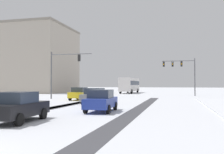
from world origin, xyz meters
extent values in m
cube|color=#424247|center=(3.75, 15.42, 0.00)|extent=(1.16, 33.93, 0.01)
cube|color=#424247|center=(-3.68, 15.42, 0.00)|extent=(1.13, 33.93, 0.01)
cube|color=#424247|center=(-3.43, 15.42, 0.00)|extent=(1.18, 33.93, 0.01)
cylinder|color=#56565B|center=(-9.97, 26.85, 3.25)|extent=(0.18, 0.18, 6.50)
cylinder|color=#56565B|center=(-7.05, 26.85, 6.10)|extent=(5.85, 0.14, 0.12)
cube|color=black|center=(-5.88, 26.86, 5.55)|extent=(0.32, 0.24, 0.90)
sphere|color=black|center=(-5.88, 27.02, 5.85)|extent=(0.20, 0.20, 0.20)
sphere|color=orange|center=(-5.88, 27.02, 5.55)|extent=(0.20, 0.20, 0.20)
sphere|color=black|center=(-5.88, 27.02, 5.25)|extent=(0.20, 0.20, 0.20)
cylinder|color=#56565B|center=(9.97, 40.85, 3.25)|extent=(0.18, 0.18, 6.50)
cylinder|color=#56565B|center=(7.21, 40.74, 6.10)|extent=(5.54, 0.33, 0.12)
cube|color=black|center=(7.76, 40.76, 5.55)|extent=(0.33, 0.25, 0.90)
sphere|color=black|center=(7.77, 40.60, 5.85)|extent=(0.20, 0.20, 0.20)
sphere|color=orange|center=(7.77, 40.60, 5.55)|extent=(0.20, 0.20, 0.20)
sphere|color=black|center=(7.77, 40.60, 5.25)|extent=(0.20, 0.20, 0.20)
cube|color=black|center=(6.24, 40.71, 5.55)|extent=(0.33, 0.25, 0.90)
sphere|color=black|center=(6.25, 40.55, 5.85)|extent=(0.20, 0.20, 0.20)
sphere|color=orange|center=(6.25, 40.55, 5.55)|extent=(0.20, 0.20, 0.20)
sphere|color=black|center=(6.25, 40.55, 5.25)|extent=(0.20, 0.20, 0.20)
cube|color=black|center=(4.72, 40.65, 5.55)|extent=(0.33, 0.25, 0.90)
sphere|color=black|center=(4.72, 40.49, 5.85)|extent=(0.20, 0.20, 0.20)
sphere|color=orange|center=(4.72, 40.49, 5.55)|extent=(0.20, 0.20, 0.20)
sphere|color=black|center=(4.72, 40.49, 5.25)|extent=(0.20, 0.20, 0.20)
cube|color=yellow|center=(-5.17, 25.34, 0.67)|extent=(1.78, 4.13, 0.70)
cube|color=#2D3847|center=(-5.17, 25.19, 1.32)|extent=(1.60, 1.93, 0.60)
cylinder|color=black|center=(-6.01, 26.59, 0.32)|extent=(0.23, 0.64, 0.64)
cylinder|color=black|center=(-4.39, 26.63, 0.32)|extent=(0.23, 0.64, 0.64)
cylinder|color=black|center=(-5.95, 24.05, 0.32)|extent=(0.23, 0.64, 0.64)
cylinder|color=black|center=(-4.34, 24.09, 0.32)|extent=(0.23, 0.64, 0.64)
cube|color=slate|center=(-1.31, 19.66, 0.67)|extent=(1.90, 4.18, 0.70)
cube|color=#2D3847|center=(-1.31, 19.51, 1.32)|extent=(1.65, 1.97, 0.60)
cylinder|color=black|center=(-2.05, 20.97, 0.32)|extent=(0.25, 0.65, 0.64)
cylinder|color=black|center=(-0.44, 20.89, 0.32)|extent=(0.25, 0.65, 0.64)
cylinder|color=black|center=(-2.18, 18.43, 0.32)|extent=(0.25, 0.65, 0.64)
cylinder|color=black|center=(-0.56, 18.35, 0.32)|extent=(0.25, 0.65, 0.64)
cube|color=#233899|center=(1.33, 12.97, 0.67)|extent=(1.88, 4.17, 0.70)
cube|color=#2D3847|center=(1.34, 12.82, 1.32)|extent=(1.64, 1.97, 0.60)
cylinder|color=black|center=(0.47, 14.21, 0.32)|extent=(0.25, 0.65, 0.64)
cylinder|color=black|center=(2.09, 14.28, 0.32)|extent=(0.25, 0.65, 0.64)
cylinder|color=black|center=(0.58, 11.67, 0.32)|extent=(0.25, 0.65, 0.64)
cylinder|color=black|center=(2.20, 11.74, 0.32)|extent=(0.25, 0.65, 0.64)
cube|color=black|center=(-1.56, 7.06, 0.67)|extent=(1.91, 4.18, 0.70)
cube|color=#2D3847|center=(-1.56, 6.91, 1.32)|extent=(1.66, 1.98, 0.60)
cylinder|color=black|center=(-2.44, 8.29, 0.32)|extent=(0.25, 0.65, 0.64)
cylinder|color=black|center=(-0.82, 8.37, 0.32)|extent=(0.25, 0.65, 0.64)
cylinder|color=black|center=(-0.69, 5.84, 0.32)|extent=(0.25, 0.65, 0.64)
cube|color=silver|center=(-3.26, 51.11, 1.93)|extent=(2.87, 11.08, 2.90)
cube|color=#283342|center=(-3.26, 51.11, 2.28)|extent=(2.88, 10.20, 0.90)
cylinder|color=black|center=(-2.21, 47.22, 0.48)|extent=(0.33, 0.97, 0.96)
cylinder|color=black|center=(-4.58, 47.30, 0.48)|extent=(0.33, 0.97, 0.96)
cylinder|color=black|center=(-1.96, 54.36, 0.48)|extent=(0.33, 0.97, 0.96)
cylinder|color=black|center=(-4.34, 54.45, 0.48)|extent=(0.33, 0.97, 0.96)
cube|color=#A89E8E|center=(-31.51, 50.22, 7.68)|extent=(26.61, 16.52, 15.37)
cube|color=gray|center=(-31.51, 50.22, 15.62)|extent=(26.91, 16.82, 0.50)
camera|label=1|loc=(6.63, -4.92, 2.04)|focal=40.46mm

